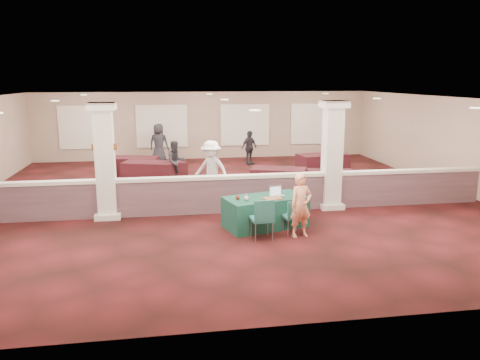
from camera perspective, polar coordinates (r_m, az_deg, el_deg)
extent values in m
plane|color=#431012|center=(15.15, -1.81, -2.34)|extent=(16.00, 16.00, 0.00)
cube|color=gray|center=(22.73, -4.41, 6.64)|extent=(16.00, 0.04, 3.20)
cube|color=gray|center=(7.15, 6.31, -5.96)|extent=(16.00, 0.04, 3.20)
cube|color=gray|center=(17.70, 24.86, 3.93)|extent=(0.04, 16.00, 3.20)
cube|color=silver|center=(14.67, -1.89, 9.84)|extent=(16.00, 16.00, 0.02)
cube|color=#4F3539|center=(13.59, -1.02, -1.89)|extent=(15.60, 0.20, 1.00)
cube|color=beige|center=(13.46, -1.03, 0.38)|extent=(15.60, 0.28, 0.10)
cube|color=silver|center=(13.34, -16.11, 2.19)|extent=(0.50, 0.50, 3.20)
cube|color=silver|center=(13.67, -15.73, -4.09)|extent=(0.70, 0.70, 0.16)
cube|color=silver|center=(13.17, -16.50, 8.63)|extent=(0.72, 0.72, 0.20)
cube|color=silver|center=(14.09, 11.15, 2.96)|extent=(0.50, 0.50, 3.20)
cube|color=silver|center=(14.41, 10.90, -3.01)|extent=(0.70, 0.70, 0.16)
cube|color=silver|center=(13.93, 11.41, 9.06)|extent=(0.72, 0.72, 0.20)
cylinder|color=brown|center=(13.31, -17.41, 3.84)|extent=(0.12, 0.12, 0.18)
cylinder|color=silver|center=(13.31, -17.41, 3.84)|extent=(0.09, 0.09, 0.10)
cylinder|color=brown|center=(13.24, -15.01, 3.94)|extent=(0.12, 0.12, 0.18)
cylinder|color=silver|center=(13.24, -15.01, 3.94)|extent=(0.09, 0.09, 0.10)
cube|color=#103E30|center=(12.30, 3.10, -3.90)|extent=(2.30, 1.58, 0.81)
cube|color=#1E584E|center=(11.84, 6.43, -4.46)|extent=(0.48, 0.48, 0.06)
cube|color=#1E584E|center=(11.60, 6.81, -3.60)|extent=(0.42, 0.09, 0.42)
cylinder|color=gray|center=(11.69, 5.88, -5.86)|extent=(0.03, 0.03, 0.40)
cylinder|color=gray|center=(11.82, 7.54, -5.70)|extent=(0.03, 0.03, 0.40)
cylinder|color=gray|center=(12.01, 5.28, -5.34)|extent=(0.03, 0.03, 0.40)
cylinder|color=gray|center=(12.14, 6.90, -5.19)|extent=(0.03, 0.03, 0.40)
cube|color=#1E584E|center=(11.33, 2.68, -4.79)|extent=(0.55, 0.55, 0.07)
cube|color=#1E584E|center=(11.04, 3.01, -3.75)|extent=(0.49, 0.09, 0.49)
cylinder|color=gray|center=(11.17, 1.90, -6.49)|extent=(0.03, 0.03, 0.47)
cylinder|color=gray|center=(11.28, 4.00, -6.32)|extent=(0.03, 0.03, 0.47)
cylinder|color=gray|center=(11.56, 1.36, -5.83)|extent=(0.03, 0.03, 0.47)
cylinder|color=gray|center=(11.66, 3.39, -5.68)|extent=(0.03, 0.03, 0.47)
imported|color=#F6906B|center=(11.53, 7.44, -3.09)|extent=(0.64, 0.51, 1.58)
cube|color=black|center=(17.89, -11.02, 0.97)|extent=(2.10, 1.49, 0.77)
cube|color=black|center=(16.40, 4.67, 0.13)|extent=(2.10, 1.56, 0.77)
cube|color=black|center=(16.84, 10.95, 0.07)|extent=(1.73, 1.10, 0.65)
cube|color=black|center=(19.11, -12.78, 1.60)|extent=(2.05, 1.35, 0.76)
cube|color=black|center=(18.08, -9.41, 1.05)|extent=(1.89, 1.23, 0.71)
cube|color=black|center=(19.36, 10.05, 1.94)|extent=(2.17, 1.37, 0.82)
imported|color=black|center=(17.60, -7.83, 2.20)|extent=(0.85, 0.66, 1.55)
imported|color=#B9BAB5|center=(15.20, -3.52, 1.30)|extent=(1.30, 1.10, 1.87)
imported|color=black|center=(21.10, 1.13, 3.96)|extent=(0.98, 0.86, 1.53)
imported|color=black|center=(21.74, -9.86, 4.41)|extent=(1.00, 0.72, 1.82)
cube|color=#B9B9BE|center=(12.30, 4.61, -1.93)|extent=(0.42, 0.34, 0.02)
cube|color=#B9B9BE|center=(12.38, 4.33, -1.21)|extent=(0.35, 0.11, 0.24)
cube|color=silver|center=(12.37, 4.35, -1.29)|extent=(0.32, 0.09, 0.21)
cube|color=#C56A1F|center=(11.98, 3.98, -2.27)|extent=(0.51, 0.44, 0.03)
sphere|color=beige|center=(11.82, 0.78, -2.22)|extent=(0.12, 0.12, 0.12)
sphere|color=#5A1912|center=(11.90, -0.29, -2.15)|extent=(0.11, 0.11, 0.11)
sphere|color=#4F4F54|center=(12.08, 0.75, -1.92)|extent=(0.11, 0.11, 0.11)
cube|color=red|center=(12.28, 6.76, -2.01)|extent=(0.14, 0.07, 0.01)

